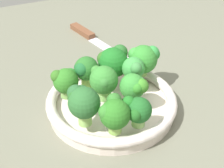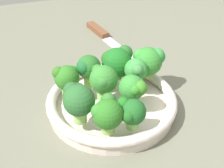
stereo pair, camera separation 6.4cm
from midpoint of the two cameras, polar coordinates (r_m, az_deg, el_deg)
name	(u,v)px [view 2 (the right image)]	position (r cm, az deg, el deg)	size (l,w,h in cm)	color
ground_plane	(125,112)	(70.05, 4.89, -4.89)	(130.00, 130.00, 2.50)	#6B6C5A
bowl	(112,104)	(67.04, 2.74, -3.46)	(25.96, 25.96, 3.67)	silver
broccoli_floret_0	(88,68)	(66.71, -1.37, 2.62)	(4.85, 5.02, 6.75)	#89B84D
broccoli_floret_1	(103,80)	(63.42, 1.33, 0.66)	(6.05, 5.44, 6.97)	#91D169
broccoli_floret_2	(78,99)	(57.77, -2.72, -2.63)	(6.36, 5.60, 7.37)	#9ED26B
broccoli_floret_3	(149,60)	(70.50, 8.88, 3.90)	(6.02, 6.67, 6.77)	#8AC258
broccoli_floret_4	(117,61)	(69.38, 3.57, 3.75)	(6.30, 6.86, 6.96)	#9CD861
broccoli_floret_5	(132,89)	(62.65, 6.38, -0.89)	(5.32, 5.27, 5.81)	#92CF5D
broccoli_floret_6	(131,112)	(57.37, 6.51, -4.89)	(4.82, 4.89, 5.59)	#7EAF58
broccoli_floret_7	(67,78)	(65.24, -4.88, 1.00)	(4.92, 5.33, 6.00)	#85BA5D
broccoli_floret_8	(136,71)	(66.82, 6.88, 2.16)	(5.14, 4.61, 6.28)	#8FCB67
broccoli_floret_9	(107,113)	(55.91, 2.44, -5.12)	(5.75, 5.42, 6.46)	#88B451
knife	(106,37)	(94.64, 0.91, 7.93)	(26.44, 8.42, 1.50)	silver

